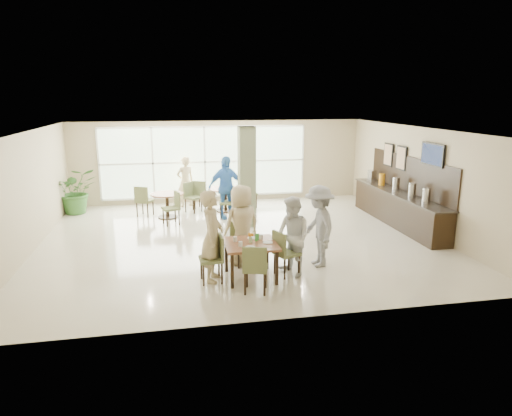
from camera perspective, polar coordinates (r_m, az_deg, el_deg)
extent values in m
plane|color=beige|center=(11.90, -2.05, -3.84)|extent=(10.00, 10.00, 0.00)
plane|color=white|center=(11.37, -2.17, 9.74)|extent=(10.00, 10.00, 0.00)
plane|color=tan|center=(15.96, -4.62, 5.82)|extent=(10.00, 0.00, 10.00)
plane|color=tan|center=(7.27, 3.40, -3.87)|extent=(10.00, 0.00, 10.00)
plane|color=tan|center=(11.88, -26.69, 1.62)|extent=(0.00, 9.00, 9.00)
plane|color=tan|center=(13.26, 19.81, 3.41)|extent=(0.00, 9.00, 9.00)
plane|color=silver|center=(15.88, -6.41, 5.74)|extent=(7.00, 0.00, 7.00)
cube|color=#747954|center=(12.78, -1.17, 3.87)|extent=(0.45, 0.45, 2.80)
cube|color=brown|center=(9.16, -0.69, -4.52)|extent=(1.04, 1.04, 0.05)
cube|color=black|center=(8.81, -3.00, -7.88)|extent=(0.06, 0.06, 0.70)
cube|color=black|center=(8.97, 2.61, -7.49)|extent=(0.06, 0.06, 0.70)
cube|color=black|center=(9.63, -3.74, -5.98)|extent=(0.06, 0.06, 0.70)
cube|color=black|center=(9.77, 1.41, -5.66)|extent=(0.06, 0.06, 0.70)
cylinder|color=brown|center=(14.04, -11.08, 1.73)|extent=(1.00, 1.00, 0.04)
cylinder|color=black|center=(14.12, -11.01, 0.24)|extent=(0.10, 0.10, 0.71)
cylinder|color=black|center=(14.20, -10.95, -1.09)|extent=(0.60, 0.60, 0.03)
cylinder|color=brown|center=(14.60, -3.85, 2.42)|extent=(1.10, 1.10, 0.04)
cylinder|color=black|center=(14.68, -3.83, 0.98)|extent=(0.10, 0.10, 0.71)
cylinder|color=black|center=(14.76, -3.81, -0.30)|extent=(0.60, 0.60, 0.03)
cylinder|color=white|center=(9.22, -2.63, -3.91)|extent=(0.08, 0.08, 0.10)
cylinder|color=white|center=(9.36, 0.64, -3.62)|extent=(0.08, 0.08, 0.10)
cylinder|color=white|center=(8.92, -1.95, -4.52)|extent=(0.08, 0.08, 0.10)
cylinder|color=white|center=(8.86, -0.74, -4.93)|extent=(0.20, 0.20, 0.01)
cylinder|color=white|center=(9.43, -0.49, -3.76)|extent=(0.20, 0.20, 0.01)
cylinder|color=white|center=(9.15, 1.48, -4.32)|extent=(0.20, 0.20, 0.01)
cylinder|color=#99B27F|center=(9.13, -0.69, -4.01)|extent=(0.07, 0.07, 0.12)
sphere|color=orange|center=(9.11, -0.50, -3.34)|extent=(0.07, 0.07, 0.07)
sphere|color=orange|center=(9.12, -0.81, -3.31)|extent=(0.07, 0.07, 0.07)
sphere|color=orange|center=(9.07, -0.75, -3.40)|extent=(0.07, 0.07, 0.07)
cube|color=green|center=(9.25, 0.12, -3.68)|extent=(0.09, 0.08, 0.15)
cube|color=black|center=(13.72, 17.29, -0.13)|extent=(0.60, 4.60, 0.90)
cube|color=black|center=(13.62, 17.43, 1.79)|extent=(0.64, 4.70, 0.04)
cube|color=black|center=(13.66, 18.66, 4.00)|extent=(0.04, 4.60, 1.00)
cylinder|color=silver|center=(12.39, 20.52, 1.44)|extent=(0.20, 0.20, 0.40)
cylinder|color=silver|center=(12.98, 18.94, 2.10)|extent=(0.20, 0.20, 0.40)
cylinder|color=silver|center=(13.75, 17.10, 2.86)|extent=(0.20, 0.20, 0.40)
cylinder|color=orange|center=(14.54, 15.45, 3.46)|extent=(0.18, 0.18, 0.36)
cube|color=silver|center=(15.16, 14.30, 3.94)|extent=(0.18, 0.30, 0.36)
cube|color=black|center=(12.62, 21.22, 6.26)|extent=(0.06, 1.00, 0.58)
cube|color=#7F99CC|center=(12.60, 21.13, 6.26)|extent=(0.01, 0.92, 0.50)
cube|color=black|center=(14.03, 17.72, 5.97)|extent=(0.04, 0.55, 0.70)
cube|color=#9C6B39|center=(14.02, 17.63, 5.97)|extent=(0.01, 0.47, 0.62)
cube|color=black|center=(14.73, 16.24, 6.42)|extent=(0.04, 0.55, 0.70)
cube|color=#9C6B39|center=(14.72, 16.16, 6.42)|extent=(0.01, 0.47, 0.62)
imported|color=#34692A|center=(15.37, -21.60, 2.01)|extent=(1.62, 1.62, 1.44)
imported|color=tan|center=(9.04, -5.49, -3.52)|extent=(0.60, 0.76, 1.84)
imported|color=tan|center=(9.93, -1.79, -2.11)|extent=(0.98, 0.76, 1.77)
imported|color=white|center=(9.31, 4.57, -3.61)|extent=(0.87, 0.97, 1.65)
imported|color=gray|center=(9.90, 7.86, -2.26)|extent=(0.70, 1.17, 1.78)
imported|color=#4587D1|center=(13.72, -3.83, 2.59)|extent=(1.24, 0.93, 1.89)
imported|color=white|center=(14.79, -0.92, 2.96)|extent=(0.95, 1.63, 1.65)
imported|color=tan|center=(15.34, -8.81, 3.27)|extent=(0.73, 0.61, 1.69)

